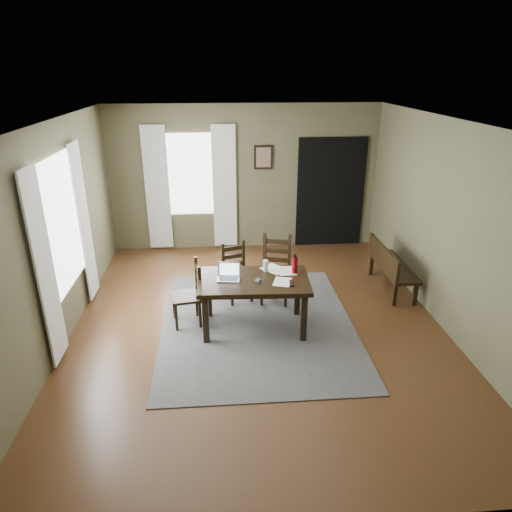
{
  "coord_description": "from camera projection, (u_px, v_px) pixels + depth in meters",
  "views": [
    {
      "loc": [
        -0.46,
        -5.43,
        3.29
      ],
      "look_at": [
        0.0,
        0.3,
        0.9
      ],
      "focal_mm": 32.0,
      "sensor_mm": 36.0,
      "label": 1
    }
  ],
  "objects": [
    {
      "name": "dining_table",
      "position": [
        254.0,
        285.0,
        5.97
      ],
      "size": [
        1.47,
        0.92,
        0.72
      ],
      "rotation": [
        0.0,
        0.0,
        -0.04
      ],
      "color": "black",
      "rests_on": "rug"
    },
    {
      "name": "room_shell",
      "position": [
        258.0,
        198.0,
        5.6
      ],
      "size": [
        5.02,
        6.02,
        2.71
      ],
      "color": "brown",
      "rests_on": "ground"
    },
    {
      "name": "paper_c",
      "position": [
        274.0,
        269.0,
        6.24
      ],
      "size": [
        0.4,
        0.41,
        0.0
      ],
      "primitive_type": "cube",
      "rotation": [
        0.0,
        0.0,
        0.71
      ],
      "color": "white",
      "rests_on": "dining_table"
    },
    {
      "name": "paper_b",
      "position": [
        282.0,
        282.0,
        5.87
      ],
      "size": [
        0.28,
        0.33,
        0.0
      ],
      "primitive_type": "cube",
      "rotation": [
        0.0,
        0.0,
        -0.3
      ],
      "color": "white",
      "rests_on": "dining_table"
    },
    {
      "name": "chair_end",
      "position": [
        189.0,
        294.0,
        6.16
      ],
      "size": [
        0.46,
        0.46,
        0.9
      ],
      "rotation": [
        0.0,
        0.0,
        -1.39
      ],
      "color": "black",
      "rests_on": "rug"
    },
    {
      "name": "rug",
      "position": [
        258.0,
        324.0,
        6.29
      ],
      "size": [
        2.6,
        3.2,
        0.01
      ],
      "color": "#464646",
      "rests_on": "ground"
    },
    {
      "name": "tv_remote",
      "position": [
        292.0,
        283.0,
        5.81
      ],
      "size": [
        0.06,
        0.18,
        0.02
      ],
      "primitive_type": "cube",
      "rotation": [
        0.0,
        0.0,
        -0.06
      ],
      "color": "black",
      "rests_on": "dining_table"
    },
    {
      "name": "bench",
      "position": [
        390.0,
        264.0,
        7.14
      ],
      "size": [
        0.41,
        1.29,
        0.73
      ],
      "rotation": [
        0.0,
        0.0,
        1.57
      ],
      "color": "black",
      "rests_on": "ground"
    },
    {
      "name": "doorway_back",
      "position": [
        330.0,
        193.0,
        8.75
      ],
      "size": [
        1.3,
        0.03,
        2.1
      ],
      "color": "black",
      "rests_on": "ground"
    },
    {
      "name": "laptop",
      "position": [
        229.0,
        275.0,
        5.95
      ],
      "size": [
        0.32,
        0.27,
        0.2
      ],
      "rotation": [
        0.0,
        0.0,
        -0.14
      ],
      "color": "#B7B7BC",
      "rests_on": "dining_table"
    },
    {
      "name": "window_back",
      "position": [
        190.0,
        175.0,
        8.4
      ],
      "size": [
        1.0,
        0.01,
        1.5
      ],
      "color": "white",
      "rests_on": "ground"
    },
    {
      "name": "chair_back_right",
      "position": [
        276.0,
        270.0,
        6.79
      ],
      "size": [
        0.53,
        0.53,
        1.0
      ],
      "rotation": [
        0.0,
        0.0,
        -0.23
      ],
      "color": "black",
      "rests_on": "rug"
    },
    {
      "name": "paper_d",
      "position": [
        287.0,
        271.0,
        6.18
      ],
      "size": [
        0.23,
        0.3,
        0.0
      ],
      "primitive_type": "cube",
      "rotation": [
        0.0,
        0.0,
        -0.0
      ],
      "color": "white",
      "rests_on": "dining_table"
    },
    {
      "name": "window_left",
      "position": [
        61.0,
        225.0,
        5.74
      ],
      "size": [
        0.01,
        1.3,
        1.7
      ],
      "color": "white",
      "rests_on": "ground"
    },
    {
      "name": "framed_picture",
      "position": [
        263.0,
        157.0,
        8.38
      ],
      "size": [
        0.34,
        0.03,
        0.44
      ],
      "color": "black",
      "rests_on": "ground"
    },
    {
      "name": "water_bottle",
      "position": [
        295.0,
        265.0,
        6.07
      ],
      "size": [
        0.09,
        0.09,
        0.27
      ],
      "rotation": [
        0.0,
        0.0,
        0.25
      ],
      "color": "#A50C1B",
      "rests_on": "dining_table"
    },
    {
      "name": "curtain_left_near",
      "position": [
        45.0,
        270.0,
        5.08
      ],
      "size": [
        0.03,
        0.48,
        2.3
      ],
      "color": "silver",
      "rests_on": "ground"
    },
    {
      "name": "curtain_back_right",
      "position": [
        224.0,
        188.0,
        8.51
      ],
      "size": [
        0.44,
        0.03,
        2.3
      ],
      "color": "silver",
      "rests_on": "ground"
    },
    {
      "name": "computer_mouse",
      "position": [
        258.0,
        281.0,
        5.85
      ],
      "size": [
        0.1,
        0.12,
        0.03
      ],
      "primitive_type": "cube",
      "rotation": [
        0.0,
        0.0,
        -0.41
      ],
      "color": "#3F3F42",
      "rests_on": "dining_table"
    },
    {
      "name": "chair_back_left",
      "position": [
        236.0,
        273.0,
        6.84
      ],
      "size": [
        0.49,
        0.49,
        0.88
      ],
      "rotation": [
        0.0,
        0.0,
        0.33
      ],
      "color": "black",
      "rests_on": "rug"
    },
    {
      "name": "curtain_left_far",
      "position": [
        84.0,
        223.0,
        6.59
      ],
      "size": [
        0.03,
        0.48,
        2.3
      ],
      "color": "silver",
      "rests_on": "ground"
    },
    {
      "name": "curtain_back_left",
      "position": [
        157.0,
        189.0,
        8.42
      ],
      "size": [
        0.44,
        0.03,
        2.3
      ],
      "color": "silver",
      "rests_on": "ground"
    },
    {
      "name": "drinking_glass",
      "position": [
        266.0,
        266.0,
        6.16
      ],
      "size": [
        0.08,
        0.08,
        0.15
      ],
      "primitive_type": "cylinder",
      "rotation": [
        0.0,
        0.0,
        -0.21
      ],
      "color": "silver",
      "rests_on": "dining_table"
    },
    {
      "name": "ground",
      "position": [
        258.0,
        325.0,
        6.3
      ],
      "size": [
        5.0,
        6.0,
        0.01
      ],
      "color": "#492C16"
    }
  ]
}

